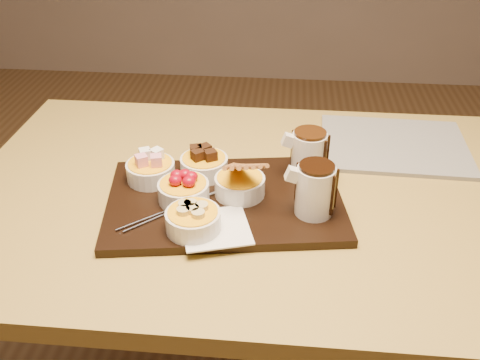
# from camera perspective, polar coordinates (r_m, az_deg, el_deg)

# --- Properties ---
(dining_table) EXTENTS (1.20, 0.80, 0.75)m
(dining_table) POSITION_cam_1_polar(r_m,az_deg,el_deg) (1.17, 1.09, -5.02)
(dining_table) COLOR #A78B3E
(dining_table) RESTS_ON ground
(serving_board) EXTENTS (0.50, 0.37, 0.02)m
(serving_board) POSITION_cam_1_polar(r_m,az_deg,el_deg) (1.06, -1.62, -2.24)
(serving_board) COLOR black
(serving_board) RESTS_ON dining_table
(napkin) EXTENTS (0.15, 0.15, 0.00)m
(napkin) POSITION_cam_1_polar(r_m,az_deg,el_deg) (0.97, -2.60, -5.12)
(napkin) COLOR white
(napkin) RESTS_ON serving_board
(bowl_marshmallows) EXTENTS (0.10, 0.10, 0.04)m
(bowl_marshmallows) POSITION_cam_1_polar(r_m,az_deg,el_deg) (1.12, -9.49, 0.91)
(bowl_marshmallows) COLOR silver
(bowl_marshmallows) RESTS_ON serving_board
(bowl_cake) EXTENTS (0.10, 0.10, 0.04)m
(bowl_cake) POSITION_cam_1_polar(r_m,az_deg,el_deg) (1.12, -3.84, 1.49)
(bowl_cake) COLOR silver
(bowl_cake) RESTS_ON serving_board
(bowl_strawberries) EXTENTS (0.10, 0.10, 0.04)m
(bowl_strawberries) POSITION_cam_1_polar(r_m,az_deg,el_deg) (1.04, -6.03, -1.27)
(bowl_strawberries) COLOR silver
(bowl_strawberries) RESTS_ON serving_board
(bowl_biscotti) EXTENTS (0.10, 0.10, 0.04)m
(bowl_biscotti) POSITION_cam_1_polar(r_m,az_deg,el_deg) (1.05, -0.03, -0.63)
(bowl_biscotti) COLOR silver
(bowl_biscotti) RESTS_ON serving_board
(bowl_bananas) EXTENTS (0.10, 0.10, 0.04)m
(bowl_bananas) POSITION_cam_1_polar(r_m,az_deg,el_deg) (0.96, -5.02, -4.37)
(bowl_bananas) COLOR silver
(bowl_bananas) RESTS_ON serving_board
(pitcher_dark_chocolate) EXTENTS (0.08, 0.08, 0.10)m
(pitcher_dark_chocolate) POSITION_cam_1_polar(r_m,az_deg,el_deg) (1.00, 7.99, -1.14)
(pitcher_dark_chocolate) COLOR silver
(pitcher_dark_chocolate) RESTS_ON serving_board
(pitcher_milk_chocolate) EXTENTS (0.08, 0.08, 0.10)m
(pitcher_milk_chocolate) POSITION_cam_1_polar(r_m,az_deg,el_deg) (1.11, 7.32, 2.61)
(pitcher_milk_chocolate) COLOR silver
(pitcher_milk_chocolate) RESTS_ON serving_board
(fondue_skewers) EXTENTS (0.19, 0.22, 0.01)m
(fondue_skewers) POSITION_cam_1_polar(r_m,az_deg,el_deg) (1.03, -6.58, -2.77)
(fondue_skewers) COLOR silver
(fondue_skewers) RESTS_ON serving_board
(newspaper) EXTENTS (0.34, 0.28, 0.01)m
(newspaper) POSITION_cam_1_polar(r_m,az_deg,el_deg) (1.31, 16.09, 3.60)
(newspaper) COLOR beige
(newspaper) RESTS_ON dining_table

